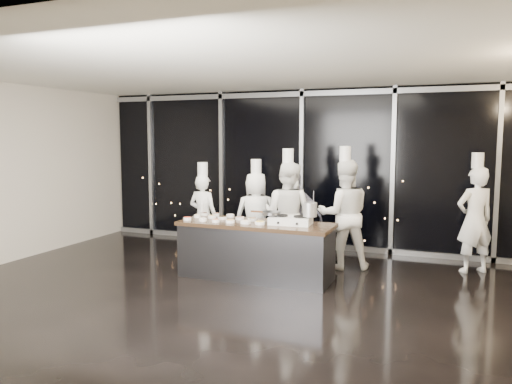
% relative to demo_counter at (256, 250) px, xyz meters
% --- Properties ---
extents(ground, '(9.00, 9.00, 0.00)m').
position_rel_demo_counter_xyz_m(ground, '(0.00, -0.90, -0.45)').
color(ground, black).
rests_on(ground, ground).
extents(room_shell, '(9.02, 7.02, 3.21)m').
position_rel_demo_counter_xyz_m(room_shell, '(0.18, -0.90, 1.79)').
color(room_shell, beige).
rests_on(room_shell, ground).
extents(window_wall, '(8.90, 0.11, 3.20)m').
position_rel_demo_counter_xyz_m(window_wall, '(0.00, 2.53, 1.14)').
color(window_wall, black).
rests_on(window_wall, ground).
extents(demo_counter, '(2.46, 0.86, 0.90)m').
position_rel_demo_counter_xyz_m(demo_counter, '(0.00, 0.00, 0.00)').
color(demo_counter, '#333338').
rests_on(demo_counter, ground).
extents(stove, '(0.66, 0.44, 0.14)m').
position_rel_demo_counter_xyz_m(stove, '(0.57, 0.04, 0.51)').
color(stove, white).
rests_on(stove, demo_counter).
extents(frying_pan, '(0.50, 0.30, 0.05)m').
position_rel_demo_counter_xyz_m(frying_pan, '(0.25, 0.01, 0.61)').
color(frying_pan, slate).
rests_on(frying_pan, stove).
extents(stock_pot, '(0.23, 0.23, 0.21)m').
position_rel_demo_counter_xyz_m(stock_pot, '(0.87, 0.05, 0.69)').
color(stock_pot, '#B6B6B9').
rests_on(stock_pot, stove).
extents(prep_bowls, '(1.39, 0.69, 0.05)m').
position_rel_demo_counter_xyz_m(prep_bowls, '(-0.54, 0.03, 0.47)').
color(prep_bowls, white).
rests_on(prep_bowls, demo_counter).
extents(squeeze_bottle, '(0.07, 0.07, 0.26)m').
position_rel_demo_counter_xyz_m(squeeze_bottle, '(-1.14, 0.34, 0.57)').
color(squeeze_bottle, silver).
rests_on(squeeze_bottle, demo_counter).
extents(chef_far_left, '(0.59, 0.41, 1.78)m').
position_rel_demo_counter_xyz_m(chef_far_left, '(-1.42, 0.91, 0.35)').
color(chef_far_left, white).
rests_on(chef_far_left, ground).
extents(chef_left, '(0.93, 0.80, 1.85)m').
position_rel_demo_counter_xyz_m(chef_left, '(-0.45, 1.13, 0.37)').
color(chef_left, white).
rests_on(chef_left, ground).
extents(chef_center, '(0.95, 0.77, 2.05)m').
position_rel_demo_counter_xyz_m(chef_center, '(0.23, 0.91, 0.47)').
color(chef_center, white).
rests_on(chef_center, ground).
extents(guest, '(1.00, 0.49, 1.64)m').
position_rel_demo_counter_xyz_m(guest, '(0.31, 1.08, 0.37)').
color(guest, '#15163B').
rests_on(guest, ground).
extents(chef_right, '(1.10, 0.99, 2.09)m').
position_rel_demo_counter_xyz_m(chef_right, '(1.17, 1.14, 0.49)').
color(chef_right, white).
rests_on(chef_right, ground).
extents(chef_side, '(0.77, 0.70, 2.00)m').
position_rel_demo_counter_xyz_m(chef_side, '(3.23, 1.67, 0.45)').
color(chef_side, white).
rests_on(chef_side, ground).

